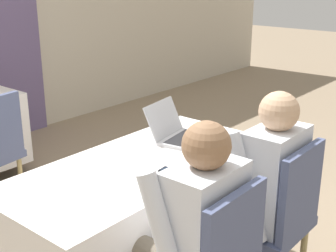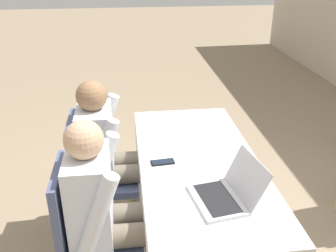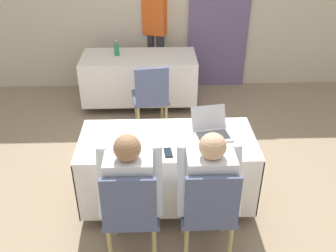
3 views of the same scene
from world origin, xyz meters
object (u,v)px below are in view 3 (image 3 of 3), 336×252
(chair_near_right, at_px, (209,208))
(person_checkered_shirt, at_px, (131,186))
(laptop, at_px, (212,130))
(chair_far_spare, at_px, (151,95))
(person_white_shirt, at_px, (208,184))
(chair_near_left, at_px, (131,210))
(water_bottle, at_px, (117,49))
(person_red_shirt, at_px, (155,30))
(cell_phone, at_px, (168,153))

(chair_near_right, distance_m, person_checkered_shirt, 0.64)
(laptop, xyz_separation_m, chair_far_spare, (-0.57, 1.29, -0.27))
(laptop, bearing_deg, person_checkered_shirt, -147.96)
(laptop, height_order, person_checkered_shirt, person_checkered_shirt)
(person_white_shirt, bearing_deg, chair_near_left, 9.76)
(chair_near_right, bearing_deg, person_checkered_shirt, -9.76)
(laptop, bearing_deg, chair_near_right, -107.52)
(water_bottle, relative_size, person_white_shirt, 0.18)
(laptop, relative_size, chair_near_left, 0.40)
(person_checkered_shirt, bearing_deg, water_bottle, -83.11)
(chair_far_spare, xyz_separation_m, person_white_shirt, (0.46, -1.92, 0.16))
(person_white_shirt, bearing_deg, person_checkered_shirt, 0.00)
(chair_near_left, distance_m, person_white_shirt, 0.64)
(laptop, relative_size, water_bottle, 1.73)
(water_bottle, xyz_separation_m, chair_near_left, (0.33, -2.86, -0.32))
(laptop, xyz_separation_m, water_bottle, (-1.05, 2.13, 0.05))
(chair_near_right, bearing_deg, person_red_shirt, -83.47)
(cell_phone, xyz_separation_m, person_red_shirt, (-0.09, 3.04, 0.17))
(water_bottle, relative_size, chair_near_right, 0.23)
(chair_near_left, distance_m, chair_far_spare, 2.03)
(chair_near_right, distance_m, person_red_shirt, 3.53)
(chair_near_left, bearing_deg, laptop, -134.18)
(cell_phone, height_order, chair_far_spare, chair_far_spare)
(water_bottle, xyz_separation_m, chair_near_right, (0.94, -2.86, -0.32))
(laptop, relative_size, person_white_shirt, 0.32)
(person_red_shirt, bearing_deg, laptop, -58.76)
(chair_near_left, bearing_deg, cell_phone, -123.97)
(cell_phone, xyz_separation_m, person_checkered_shirt, (-0.30, -0.34, -0.07))
(cell_phone, relative_size, person_red_shirt, 0.09)
(water_bottle, height_order, chair_far_spare, water_bottle)
(chair_near_right, relative_size, chair_far_spare, 1.00)
(cell_phone, xyz_separation_m, water_bottle, (-0.63, 2.42, 0.09))
(chair_near_left, distance_m, person_checkered_shirt, 0.19)
(cell_phone, height_order, person_checkered_shirt, person_checkered_shirt)
(chair_near_right, distance_m, chair_far_spare, 2.08)
(laptop, distance_m, person_checkered_shirt, 0.96)
(chair_far_spare, distance_m, person_white_shirt, 1.98)
(laptop, xyz_separation_m, chair_near_right, (-0.10, -0.73, -0.27))
(laptop, height_order, chair_near_left, laptop)
(person_checkered_shirt, bearing_deg, person_white_shirt, -180.00)
(chair_near_left, bearing_deg, chair_far_spare, -94.01)
(cell_phone, xyz_separation_m, chair_far_spare, (-0.16, 1.58, -0.23))
(water_bottle, distance_m, person_white_shirt, 2.92)
(chair_near_left, height_order, person_red_shirt, person_red_shirt)
(chair_near_left, relative_size, person_red_shirt, 0.58)
(chair_near_left, bearing_deg, person_checkered_shirt, -90.00)
(cell_phone, distance_m, person_red_shirt, 3.05)
(chair_far_spare, bearing_deg, person_red_shirt, -100.36)
(chair_near_right, xyz_separation_m, person_checkered_shirt, (-0.61, 0.10, 0.16))
(chair_far_spare, height_order, person_checkered_shirt, person_checkered_shirt)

